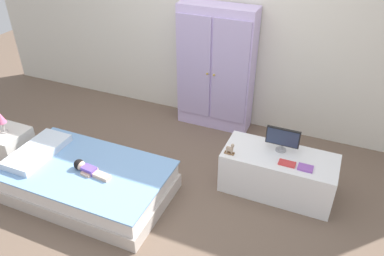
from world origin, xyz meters
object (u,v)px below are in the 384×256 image
(table_lamp, at_px, (1,118))
(book_red, at_px, (287,163))
(wardrobe, at_px, (215,69))
(bed, at_px, (88,181))
(tv_monitor, at_px, (283,138))
(doll, at_px, (85,168))
(rocking_horse_toy, at_px, (230,149))
(book_purple, at_px, (305,168))
(tv_stand, at_px, (278,173))
(nightstand, at_px, (10,147))

(table_lamp, height_order, book_red, table_lamp)
(wardrobe, bearing_deg, book_red, -43.99)
(bed, xyz_separation_m, tv_monitor, (1.60, 0.82, 0.41))
(doll, xyz_separation_m, rocking_horse_toy, (1.16, 0.62, 0.13))
(tv_monitor, distance_m, book_purple, 0.34)
(bed, relative_size, doll, 3.85)
(book_red, xyz_separation_m, book_purple, (0.16, 0.00, 0.00))
(table_lamp, relative_size, book_purple, 1.80)
(rocking_horse_toy, xyz_separation_m, book_red, (0.51, 0.05, -0.04))
(rocking_horse_toy, bearing_deg, book_purple, 4.36)
(tv_stand, distance_m, tv_monitor, 0.36)
(table_lamp, bearing_deg, book_red, 11.33)
(doll, bearing_deg, book_red, 21.74)
(book_red, bearing_deg, bed, -159.41)
(doll, distance_m, tv_stand, 1.78)
(nightstand, relative_size, table_lamp, 1.61)
(book_purple, bearing_deg, book_red, 180.00)
(doll, height_order, rocking_horse_toy, rocking_horse_toy)
(tv_monitor, distance_m, rocking_horse_toy, 0.49)
(bed, distance_m, book_red, 1.83)
(tv_stand, bearing_deg, doll, -154.21)
(tv_monitor, height_order, book_red, tv_monitor)
(table_lamp, distance_m, tv_stand, 2.76)
(bed, xyz_separation_m, nightstand, (-1.04, 0.09, 0.04))
(tv_monitor, bearing_deg, rocking_horse_toy, -150.70)
(nightstand, xyz_separation_m, book_purple, (2.90, 0.55, 0.24))
(book_red, distance_m, book_purple, 0.16)
(bed, height_order, tv_stand, tv_stand)
(tv_stand, distance_m, book_red, 0.25)
(nightstand, bearing_deg, table_lamp, 0.00)
(doll, xyz_separation_m, tv_stand, (1.60, 0.77, -0.13))
(tv_stand, relative_size, rocking_horse_toy, 9.10)
(table_lamp, bearing_deg, bed, -4.85)
(doll, relative_size, tv_stand, 0.38)
(doll, distance_m, table_lamp, 1.09)
(tv_monitor, bearing_deg, book_purple, -35.88)
(doll, bearing_deg, nightstand, 173.66)
(wardrobe, distance_m, book_red, 1.50)
(bed, relative_size, book_red, 10.23)
(tv_stand, xyz_separation_m, book_purple, (0.24, -0.10, 0.22))
(nightstand, relative_size, rocking_horse_toy, 3.36)
(book_red, bearing_deg, table_lamp, -168.67)
(table_lamp, xyz_separation_m, tv_monitor, (2.65, 0.73, 0.01))
(doll, xyz_separation_m, book_purple, (1.83, 0.67, 0.08))
(bed, xyz_separation_m, book_purple, (1.86, 0.64, 0.28))
(table_lamp, xyz_separation_m, book_purple, (2.90, 0.55, -0.12))
(table_lamp, relative_size, tv_monitor, 0.77)
(wardrobe, xyz_separation_m, book_red, (1.05, -1.02, -0.30))
(tv_stand, height_order, rocking_horse_toy, rocking_horse_toy)
(doll, height_order, tv_monitor, tv_monitor)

